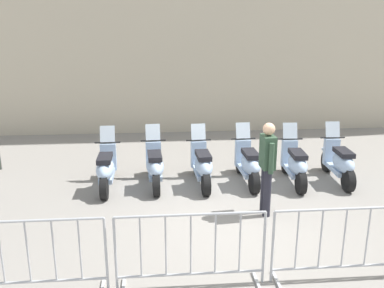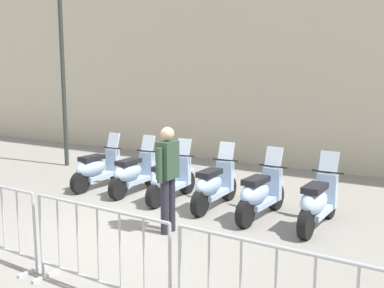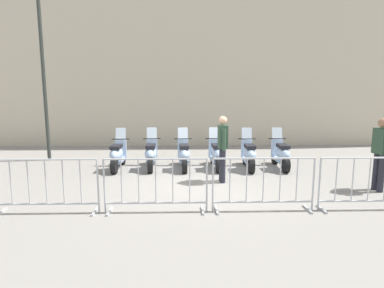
% 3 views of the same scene
% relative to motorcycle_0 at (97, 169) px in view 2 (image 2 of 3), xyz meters
% --- Properties ---
extents(ground_plane, '(120.00, 120.00, 0.00)m').
position_rel_motorcycle_0_xyz_m(ground_plane, '(2.76, -1.34, -0.45)').
color(ground_plane, gray).
extents(motorcycle_0, '(0.64, 1.72, 1.24)m').
position_rel_motorcycle_0_xyz_m(motorcycle_0, '(0.00, 0.00, 0.00)').
color(motorcycle_0, black).
rests_on(motorcycle_0, ground).
extents(motorcycle_1, '(0.68, 1.71, 1.24)m').
position_rel_motorcycle_0_xyz_m(motorcycle_1, '(0.99, 0.23, 0.00)').
color(motorcycle_1, black).
rests_on(motorcycle_1, ground).
extents(motorcycle_2, '(0.68, 1.71, 1.24)m').
position_rel_motorcycle_0_xyz_m(motorcycle_2, '(2.00, 0.33, 0.00)').
color(motorcycle_2, black).
rests_on(motorcycle_2, ground).
extents(motorcycle_3, '(0.67, 1.72, 1.24)m').
position_rel_motorcycle_0_xyz_m(motorcycle_3, '(2.99, 0.51, 0.00)').
color(motorcycle_3, black).
rests_on(motorcycle_3, ground).
extents(motorcycle_4, '(0.57, 1.73, 1.24)m').
position_rel_motorcycle_0_xyz_m(motorcycle_4, '(4.00, 0.56, 0.00)').
color(motorcycle_4, black).
rests_on(motorcycle_4, ground).
extents(motorcycle_5, '(0.59, 1.72, 1.24)m').
position_rel_motorcycle_0_xyz_m(motorcycle_5, '(4.99, 0.75, 0.00)').
color(motorcycle_5, black).
rests_on(motorcycle_5, ground).
extents(barrier_segment_2, '(1.98, 0.72, 1.07)m').
position_rel_motorcycle_0_xyz_m(barrier_segment_2, '(4.07, -2.98, 0.07)').
color(barrier_segment_2, '#B2B5B7').
rests_on(barrier_segment_2, ground).
extents(street_lamp, '(0.36, 0.36, 5.92)m').
position_rel_motorcycle_0_xyz_m(street_lamp, '(-2.92, 1.04, 3.11)').
color(street_lamp, '#2D332D').
rests_on(street_lamp, ground).
extents(officer_mid_plaza, '(0.28, 0.54, 1.73)m').
position_rel_motorcycle_0_xyz_m(officer_mid_plaza, '(3.22, -0.98, 0.53)').
color(officer_mid_plaza, '#23232D').
rests_on(officer_mid_plaza, ground).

